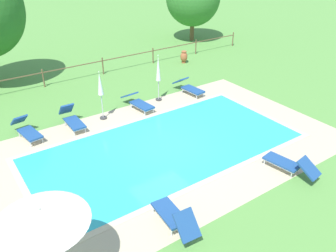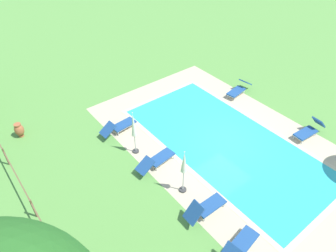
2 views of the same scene
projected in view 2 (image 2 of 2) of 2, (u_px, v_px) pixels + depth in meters
ground_plane at (225, 142)px, 15.86m from camera, size 160.00×160.00×0.00m
pool_deck_paving at (225, 142)px, 15.85m from camera, size 14.25×8.60×0.01m
swimming_pool_water at (225, 142)px, 15.85m from camera, size 10.80×5.16×0.01m
pool_coping_rim at (225, 142)px, 15.85m from camera, size 11.28×5.64×0.01m
sun_lounger_north_near_steps at (206, 208)px, 12.28m from camera, size 0.62×1.91×0.95m
sun_lounger_north_mid at (239, 89)px, 19.16m from camera, size 0.91×2.09×0.81m
sun_lounger_north_far at (119, 126)px, 16.32m from camera, size 0.78×2.08×0.78m
sun_lounger_north_end at (309, 130)px, 16.03m from camera, size 0.74×1.95×0.94m
sun_lounger_south_near_corner at (157, 160)px, 14.39m from camera, size 0.83×2.12×0.72m
sun_lounger_south_mid at (239, 246)px, 11.01m from camera, size 0.89×2.04×0.88m
patio_umbrella_closed_row_west at (184, 165)px, 12.45m from camera, size 0.32×0.32×2.34m
patio_umbrella_closed_row_mid_west at (134, 127)px, 14.34m from camera, size 0.32×0.32×2.44m
terracotta_urn_near_fence at (19, 130)px, 15.97m from camera, size 0.47×0.47×0.81m
perimeter_fence at (51, 240)px, 10.85m from camera, size 25.72×0.08×1.05m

